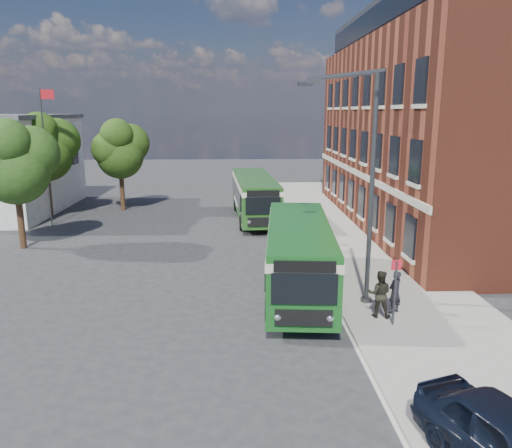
{
  "coord_description": "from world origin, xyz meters",
  "views": [
    {
      "loc": [
        0.12,
        -20.49,
        7.54
      ],
      "look_at": [
        1.01,
        3.07,
        2.2
      ],
      "focal_mm": 35.0,
      "sensor_mm": 36.0,
      "label": 1
    }
  ],
  "objects_px": {
    "parked_car": "(512,445)",
    "bus_rear": "(254,193)",
    "street_lamp": "(362,186)",
    "bus_front": "(299,251)"
  },
  "relations": [
    {
      "from": "street_lamp",
      "to": "bus_front",
      "type": "xyz_separation_m",
      "value": [
        -2.18,
        1.48,
        -2.96
      ]
    },
    {
      "from": "street_lamp",
      "to": "parked_car",
      "type": "distance_m",
      "value": 10.58
    },
    {
      "from": "parked_car",
      "to": "bus_rear",
      "type": "bearing_deg",
      "value": 79.93
    },
    {
      "from": "bus_front",
      "to": "parked_car",
      "type": "distance_m",
      "value": 11.71
    },
    {
      "from": "bus_front",
      "to": "street_lamp",
      "type": "bearing_deg",
      "value": -34.13
    },
    {
      "from": "street_lamp",
      "to": "bus_rear",
      "type": "xyz_separation_m",
      "value": [
        -3.5,
        16.76,
        -2.96
      ]
    },
    {
      "from": "bus_rear",
      "to": "parked_car",
      "type": "height_order",
      "value": "bus_rear"
    },
    {
      "from": "street_lamp",
      "to": "bus_rear",
      "type": "bearing_deg",
      "value": 101.81
    },
    {
      "from": "bus_rear",
      "to": "street_lamp",
      "type": "bearing_deg",
      "value": -78.19
    },
    {
      "from": "street_lamp",
      "to": "bus_rear",
      "type": "relative_size",
      "value": 0.78
    }
  ]
}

